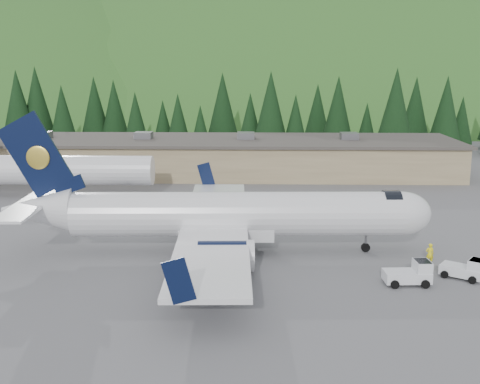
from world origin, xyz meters
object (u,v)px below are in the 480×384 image
Objects in this scene: second_airliner at (39,169)px; baggage_tug_b at (466,269)px; baggage_tug_a at (411,274)px; terminal_building at (212,156)px; airliner at (226,216)px; ramp_worker at (430,254)px.

second_airliner is 8.14× the size of baggage_tug_b.
terminal_building is at bearing 108.17° from baggage_tug_a.
baggage_tug_b is at bearing -33.65° from second_airliner.
baggage_tug_b is at bearing 12.42° from baggage_tug_a.
airliner is 20.73× the size of ramp_worker.
ramp_worker is at bearing 56.57° from baggage_tug_a.
baggage_tug_a is 48.76m from terminal_building.
ramp_worker is at bearing 153.73° from baggage_tug_b.
second_airliner is 25.55m from terminal_building.
baggage_tug_b is at bearing -63.19° from terminal_building.
baggage_tug_b is at bearing 120.86° from ramp_worker.
terminal_building is at bearing 151.66° from baggage_tug_b.
baggage_tug_a is 5.20m from ramp_worker.
baggage_tug_b is (42.20, -28.09, -2.59)m from second_airliner.
second_airliner reaches higher than baggage_tug_a.
second_airliner reaches higher than ramp_worker.
second_airliner is 8.06× the size of baggage_tug_a.
second_airliner is at bearing -141.22° from terminal_building.
airliner reaches higher than ramp_worker.
baggage_tug_a reaches higher than ramp_worker.
ramp_worker is at bearing -63.36° from terminal_building.
airliner is 1.32× the size of second_airliner.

